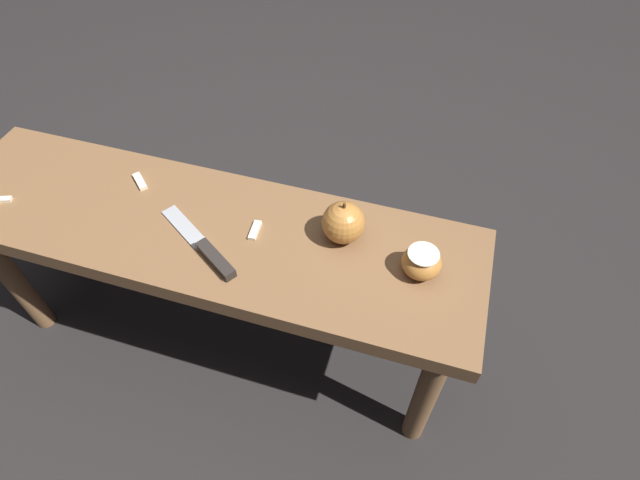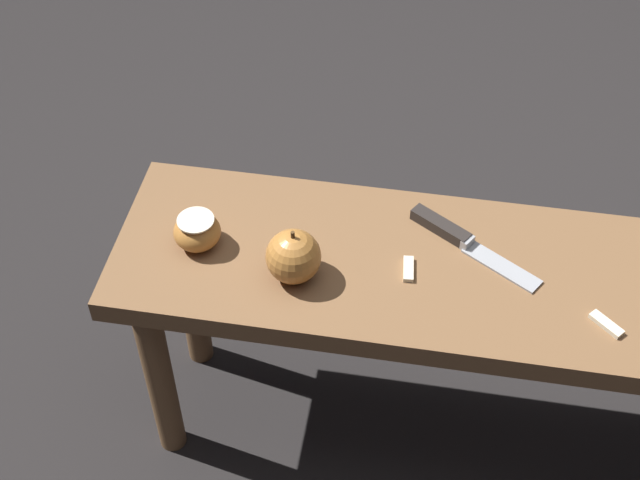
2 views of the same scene
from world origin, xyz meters
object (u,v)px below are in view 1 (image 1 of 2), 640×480
knife (207,250)px  apple_whole (343,223)px  wooden_bench (207,247)px  apple_cut (422,262)px

knife → apple_whole: (0.25, 0.12, 0.04)m
wooden_bench → knife: (0.05, -0.06, 0.08)m
wooden_bench → apple_whole: (0.29, 0.06, 0.12)m
apple_cut → apple_whole: bearing=165.9°
knife → apple_whole: size_ratio=2.25×
wooden_bench → knife: knife is taller
knife → apple_whole: apple_whole is taller
knife → apple_cut: (0.41, 0.08, 0.02)m
knife → apple_cut: apple_cut is taller
wooden_bench → apple_whole: size_ratio=12.14×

